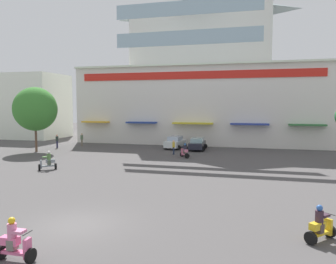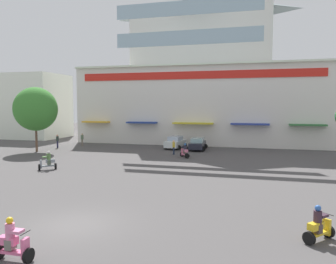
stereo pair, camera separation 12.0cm
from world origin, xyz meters
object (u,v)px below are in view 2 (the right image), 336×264
parked_car_1 (197,144)px  scooter_rider_0 (319,226)px  scooter_rider_3 (48,162)px  pedestrian_2 (57,140)px  plaza_tree_0 (35,109)px  pedestrian_1 (82,139)px  scooter_rider_2 (13,243)px  pedestrian_0 (174,146)px  parked_car_0 (175,142)px  scooter_rider_1 (185,151)px

parked_car_1 → scooter_rider_0: 27.23m
scooter_rider_3 → pedestrian_2: size_ratio=0.93×
scooter_rider_0 → pedestrian_2: pedestrian_2 is taller
plaza_tree_0 → pedestrian_2: (0.38, 3.62, -3.97)m
parked_car_1 → pedestrian_1: (-15.37, -0.24, 0.24)m
scooter_rider_0 → plaza_tree_0: bearing=144.9°
parked_car_1 → scooter_rider_0: (9.44, -25.54, -0.11)m
scooter_rider_2 → pedestrian_0: (-0.65, 25.70, 0.28)m
scooter_rider_2 → parked_car_1: bearing=87.7°
parked_car_0 → pedestrian_0: 5.10m
parked_car_1 → pedestrian_0: (-1.84, -4.45, 0.20)m
scooter_rider_1 → pedestrian_2: bearing=168.9°
parked_car_0 → pedestrian_1: (-12.48, -0.78, 0.19)m
pedestrian_0 → pedestrian_2: 15.71m
parked_car_0 → scooter_rider_1: bearing=-68.4°
parked_car_0 → scooter_rider_1: size_ratio=2.73×
pedestrian_1 → scooter_rider_1: bearing=-21.2°
pedestrian_1 → plaza_tree_0: bearing=-112.0°
scooter_rider_3 → pedestrian_2: pedestrian_2 is taller
pedestrian_0 → parked_car_1: bearing=67.5°
plaza_tree_0 → parked_car_0: 16.98m
parked_car_0 → scooter_rider_3: scooter_rider_3 is taller
scooter_rider_3 → pedestrian_1: (-5.33, 15.20, 0.31)m
scooter_rider_0 → scooter_rider_1: 21.72m
scooter_rider_1 → pedestrian_0: (-1.59, 1.66, 0.29)m
pedestrian_1 → pedestrian_2: pedestrian_2 is taller
parked_car_1 → pedestrian_2: 17.67m
parked_car_1 → scooter_rider_1: bearing=-92.4°
pedestrian_0 → pedestrian_2: pedestrian_2 is taller
scooter_rider_1 → scooter_rider_2: bearing=-92.2°
scooter_rider_1 → scooter_rider_2: size_ratio=0.96×
scooter_rider_2 → scooter_rider_3: (-8.84, 14.72, 0.00)m
parked_car_0 → scooter_rider_0: (12.33, -26.09, -0.16)m
scooter_rider_0 → pedestrian_0: 23.92m
parked_car_1 → scooter_rider_3: 18.41m
parked_car_0 → pedestrian_2: pedestrian_2 is taller
scooter_rider_2 → pedestrian_2: size_ratio=0.92×
parked_car_0 → scooter_rider_2: bearing=-86.8°
plaza_tree_0 → parked_car_1: (17.83, 6.34, -4.23)m
scooter_rider_2 → pedestrian_2: (-16.26, 27.42, 0.34)m
pedestrian_0 → pedestrian_1: size_ratio=0.94×
parked_car_0 → scooter_rider_3: size_ratio=2.60×
scooter_rider_0 → scooter_rider_1: size_ratio=0.99×
scooter_rider_0 → parked_car_1: bearing=110.3°
scooter_rider_2 → pedestrian_0: pedestrian_0 is taller
scooter_rider_0 → scooter_rider_2: bearing=-156.6°
parked_car_0 → scooter_rider_0: bearing=-64.7°
parked_car_1 → pedestrian_0: 4.82m
scooter_rider_3 → scooter_rider_2: bearing=-59.0°
scooter_rider_2 → scooter_rider_0: bearing=23.4°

